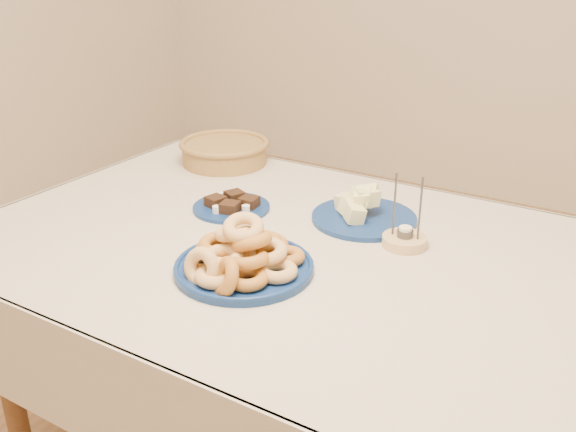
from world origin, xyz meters
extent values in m
cylinder|color=brown|center=(-0.70, 0.40, 0.36)|extent=(0.06, 0.06, 0.72)
cylinder|color=brown|center=(-0.70, -0.40, 0.36)|extent=(0.06, 0.06, 0.72)
cube|color=beige|center=(0.00, 0.00, 0.74)|extent=(1.70, 1.10, 0.02)
cube|color=beige|center=(0.00, 0.55, 0.61)|extent=(1.70, 0.01, 0.28)
cube|color=beige|center=(0.00, -0.55, 0.61)|extent=(1.70, 0.01, 0.28)
cube|color=beige|center=(-0.85, 0.00, 0.61)|extent=(0.01, 1.10, 0.28)
cylinder|color=navy|center=(-0.04, -0.18, 0.76)|extent=(0.38, 0.38, 0.02)
torus|color=navy|center=(-0.04, -0.18, 0.77)|extent=(0.38, 0.38, 0.01)
torus|color=tan|center=(0.05, -0.19, 0.78)|extent=(0.13, 0.13, 0.03)
torus|color=#9A5E22|center=(0.03, -0.12, 0.78)|extent=(0.13, 0.13, 0.03)
torus|color=#9A5E22|center=(-0.03, -0.08, 0.78)|extent=(0.11, 0.11, 0.04)
torus|color=tan|center=(-0.10, -0.11, 0.78)|extent=(0.13, 0.13, 0.03)
torus|color=#9A5E22|center=(-0.13, -0.17, 0.78)|extent=(0.11, 0.11, 0.03)
torus|color=#9A5E22|center=(-0.11, -0.24, 0.78)|extent=(0.13, 0.13, 0.04)
torus|color=tan|center=(-0.05, -0.27, 0.78)|extent=(0.13, 0.13, 0.03)
torus|color=#9A5E22|center=(0.02, -0.25, 0.78)|extent=(0.13, 0.13, 0.03)
torus|color=tan|center=(0.01, -0.16, 0.81)|extent=(0.10, 0.10, 0.04)
torus|color=#9A5E22|center=(-0.03, -0.12, 0.81)|extent=(0.12, 0.12, 0.04)
torus|color=tan|center=(-0.08, -0.14, 0.81)|extent=(0.13, 0.13, 0.05)
torus|color=#9A5E22|center=(-0.10, -0.20, 0.81)|extent=(0.13, 0.13, 0.04)
torus|color=tan|center=(-0.05, -0.23, 0.81)|extent=(0.11, 0.11, 0.03)
torus|color=#9A5E22|center=(0.00, -0.22, 0.81)|extent=(0.13, 0.13, 0.05)
torus|color=#9A5E22|center=(-0.01, -0.19, 0.84)|extent=(0.12, 0.11, 0.06)
torus|color=tan|center=(-0.07, -0.17, 0.84)|extent=(0.13, 0.13, 0.05)
torus|color=tan|center=(-0.03, -0.18, 0.86)|extent=(0.13, 0.13, 0.06)
torus|color=tan|center=(-0.08, -0.28, 0.80)|extent=(0.10, 0.06, 0.10)
torus|color=#9A5E22|center=(-0.01, -0.29, 0.79)|extent=(0.11, 0.11, 0.10)
cylinder|color=navy|center=(0.07, 0.23, 0.76)|extent=(0.36, 0.36, 0.01)
cube|color=#E4EA94|center=(0.08, 0.23, 0.82)|extent=(0.06, 0.06, 0.05)
cube|color=#E4EA94|center=(0.07, 0.22, 0.82)|extent=(0.06, 0.07, 0.06)
cube|color=#E4EA94|center=(0.01, 0.24, 0.79)|extent=(0.06, 0.05, 0.05)
cube|color=#E4EA94|center=(0.08, 0.25, 0.82)|extent=(0.06, 0.06, 0.06)
cube|color=#E4EA94|center=(0.07, 0.18, 0.79)|extent=(0.07, 0.06, 0.05)
cube|color=#E4EA94|center=(0.06, 0.24, 0.82)|extent=(0.05, 0.05, 0.05)
cube|color=#E4EA94|center=(0.03, 0.21, 0.79)|extent=(0.07, 0.07, 0.06)
cube|color=#E4EA94|center=(0.07, 0.22, 0.82)|extent=(0.07, 0.07, 0.05)
cube|color=#E4EA94|center=(0.03, 0.27, 0.79)|extent=(0.07, 0.06, 0.06)
cube|color=#E4EA94|center=(0.05, 0.23, 0.82)|extent=(0.05, 0.06, 0.05)
cylinder|color=navy|center=(-0.28, 0.10, 0.76)|extent=(0.24, 0.24, 0.01)
cube|color=black|center=(-0.32, 0.08, 0.77)|extent=(0.06, 0.06, 0.03)
cube|color=black|center=(-0.26, 0.07, 0.77)|extent=(0.06, 0.06, 0.03)
cube|color=black|center=(-0.30, 0.14, 0.77)|extent=(0.06, 0.06, 0.03)
cube|color=black|center=(-0.24, 0.13, 0.77)|extent=(0.05, 0.05, 0.03)
cylinder|color=white|center=(-0.34, 0.13, 0.77)|extent=(0.02, 0.02, 0.02)
cylinder|color=white|center=(-0.29, 0.04, 0.77)|extent=(0.02, 0.02, 0.02)
cylinder|color=white|center=(-0.22, 0.09, 0.77)|extent=(0.02, 0.02, 0.02)
cylinder|color=brown|center=(-0.54, 0.42, 0.78)|extent=(0.34, 0.34, 0.07)
torus|color=brown|center=(-0.54, 0.42, 0.82)|extent=(0.36, 0.36, 0.02)
cylinder|color=tan|center=(0.22, 0.14, 0.76)|extent=(0.12, 0.12, 0.03)
cylinder|color=#434348|center=(0.22, 0.14, 0.78)|extent=(0.04, 0.04, 0.02)
cylinder|color=white|center=(0.22, 0.14, 0.80)|extent=(0.03, 0.03, 0.01)
cylinder|color=#434348|center=(0.19, 0.14, 0.86)|extent=(0.01, 0.01, 0.16)
cylinder|color=#434348|center=(0.26, 0.14, 0.86)|extent=(0.01, 0.01, 0.16)
camera|label=1|loc=(0.73, -1.23, 1.45)|focal=40.00mm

